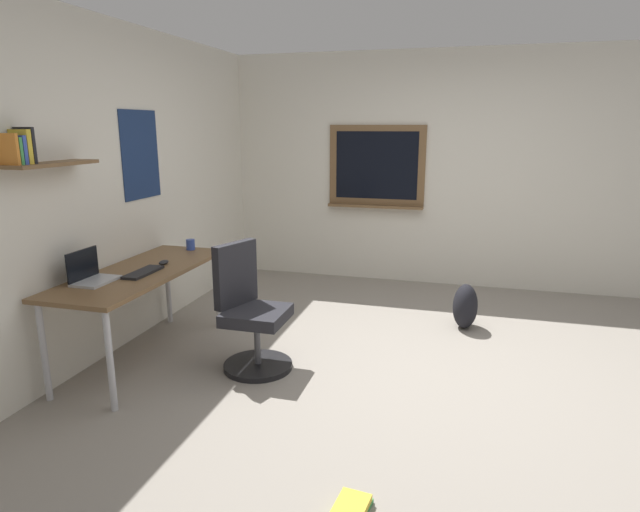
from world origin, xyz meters
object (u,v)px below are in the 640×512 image
object	(u,v)px
laptop	(91,274)
keyboard	(143,272)
book_stack_on_floor	(351,508)
backpack	(465,306)
coffee_mug	(191,245)
desk	(141,278)
office_chair	(250,316)
computer_mouse	(164,262)

from	to	relation	value
laptop	keyboard	xyz separation A→B (m)	(0.29, -0.23, -0.04)
laptop	book_stack_on_floor	distance (m)	2.39
book_stack_on_floor	laptop	bearing A→B (deg)	66.42
backpack	coffee_mug	bearing A→B (deg)	104.84
desk	coffee_mug	world-z (taller)	coffee_mug
backpack	keyboard	bearing A→B (deg)	121.63
desk	office_chair	distance (m)	0.89
laptop	computer_mouse	size ratio (longest dim) A/B	2.98
keyboard	backpack	bearing A→B (deg)	-58.37
desk	book_stack_on_floor	distance (m)	2.40
desk	book_stack_on_floor	size ratio (longest dim) A/B	6.73
keyboard	computer_mouse	size ratio (longest dim) A/B	3.56
keyboard	desk	bearing A→B (deg)	43.59
office_chair	laptop	size ratio (longest dim) A/B	3.06
backpack	computer_mouse	bearing A→B (deg)	116.36
keyboard	backpack	distance (m)	2.79
desk	computer_mouse	size ratio (longest dim) A/B	15.80
laptop	coffee_mug	xyz separation A→B (m)	(1.09, -0.18, -0.01)
computer_mouse	book_stack_on_floor	xyz separation A→B (m)	(-1.47, -1.85, -0.71)
coffee_mug	desk	bearing A→B (deg)	177.76
backpack	book_stack_on_floor	size ratio (longest dim) A/B	1.67
backpack	book_stack_on_floor	distance (m)	2.68
desk	laptop	size ratio (longest dim) A/B	5.30
keyboard	coffee_mug	distance (m)	0.81
office_chair	laptop	distance (m)	1.16
office_chair	backpack	bearing A→B (deg)	-50.80
desk	laptop	xyz separation A→B (m)	(-0.37, 0.15, 0.12)
office_chair	backpack	xyz separation A→B (m)	(1.27, -1.55, -0.20)
laptop	book_stack_on_floor	world-z (taller)	laptop
laptop	backpack	distance (m)	3.13
keyboard	laptop	bearing A→B (deg)	141.68
keyboard	book_stack_on_floor	size ratio (longest dim) A/B	1.52
office_chair	keyboard	world-z (taller)	office_chair
keyboard	book_stack_on_floor	world-z (taller)	keyboard
keyboard	coffee_mug	xyz separation A→B (m)	(0.80, 0.05, 0.04)
laptop	computer_mouse	bearing A→B (deg)	-21.83
office_chair	backpack	distance (m)	2.01
desk	book_stack_on_floor	world-z (taller)	desk
computer_mouse	book_stack_on_floor	size ratio (longest dim) A/B	0.43
computer_mouse	backpack	xyz separation A→B (m)	(1.15, -2.33, -0.54)
keyboard	computer_mouse	distance (m)	0.28
office_chair	laptop	xyz separation A→B (m)	(-0.46, 1.00, 0.37)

